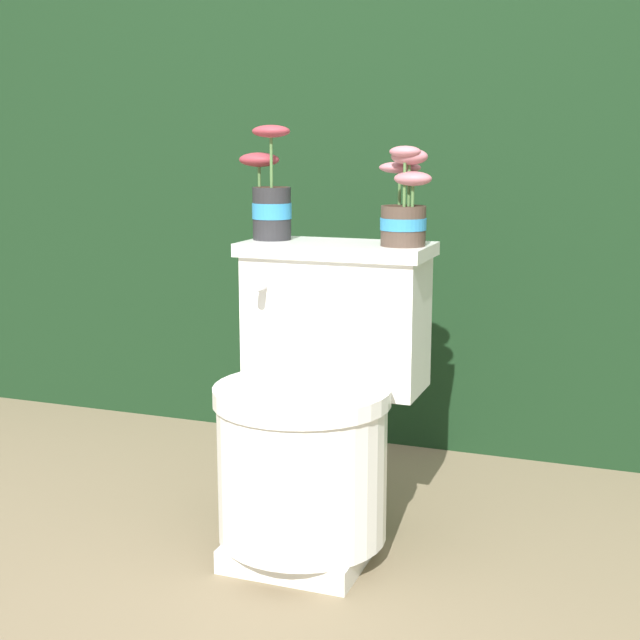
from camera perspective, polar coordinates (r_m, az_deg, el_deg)
ground_plane at (r=1.99m, az=0.08°, el=-15.26°), size 12.00×12.00×0.00m
hedge_backdrop at (r=3.08m, az=8.84°, el=9.44°), size 3.82×1.09×1.60m
toilet at (r=1.98m, az=-0.34°, el=-5.93°), size 0.43×0.52×0.67m
potted_plant_left at (r=2.10m, az=-3.21°, el=7.83°), size 0.14×0.10×0.26m
potted_plant_midleft at (r=1.97m, az=5.42°, el=7.28°), size 0.13×0.11×0.22m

